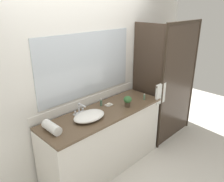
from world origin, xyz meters
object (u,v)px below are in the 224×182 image
object	(u,v)px
amenity_bottle_body_wash	(144,97)
amenity_bottle_shampoo	(101,103)
sink_basin	(89,116)
faucet	(80,110)
potted_plant	(128,101)
rolled_towel_near_edge	(52,127)
soap_dish	(109,104)

from	to	relation	value
amenity_bottle_body_wash	amenity_bottle_shampoo	size ratio (longest dim) A/B	0.94
sink_basin	faucet	xyz separation A→B (m)	(0.00, 0.19, 0.01)
faucet	amenity_bottle_body_wash	xyz separation A→B (m)	(0.96, -0.31, -0.01)
sink_basin	potted_plant	xyz separation A→B (m)	(0.61, -0.09, 0.05)
amenity_bottle_body_wash	faucet	bearing A→B (deg)	162.18
faucet	amenity_bottle_body_wash	size ratio (longest dim) A/B	1.79
faucet	rolled_towel_near_edge	world-z (taller)	faucet
soap_dish	sink_basin	bearing A→B (deg)	-165.40
potted_plant	rolled_towel_near_edge	size ratio (longest dim) A/B	0.60
faucet	amenity_bottle_shampoo	distance (m)	0.37
faucet	sink_basin	bearing A→B (deg)	-90.00
faucet	rolled_towel_near_edge	xyz separation A→B (m)	(-0.49, -0.13, 0.00)
sink_basin	amenity_bottle_body_wash	distance (m)	0.97
amenity_bottle_shampoo	sink_basin	bearing A→B (deg)	-153.51
soap_dish	amenity_bottle_shampoo	world-z (taller)	amenity_bottle_shampoo
faucet	potted_plant	xyz separation A→B (m)	(0.61, -0.29, 0.03)
rolled_towel_near_edge	faucet	bearing A→B (deg)	14.88
sink_basin	potted_plant	size ratio (longest dim) A/B	2.78
soap_dish	amenity_bottle_body_wash	world-z (taller)	amenity_bottle_body_wash
potted_plant	amenity_bottle_shampoo	bearing A→B (deg)	130.69
faucet	soap_dish	world-z (taller)	faucet
amenity_bottle_body_wash	rolled_towel_near_edge	xyz separation A→B (m)	(-1.45, 0.18, 0.01)
potted_plant	sink_basin	bearing A→B (deg)	171.26
sink_basin	rolled_towel_near_edge	xyz separation A→B (m)	(-0.49, 0.06, 0.01)
sink_basin	faucet	size ratio (longest dim) A/B	2.51
potted_plant	soap_dish	size ratio (longest dim) A/B	1.53
amenity_bottle_shampoo	rolled_towel_near_edge	world-z (taller)	rolled_towel_near_edge
sink_basin	amenity_bottle_shampoo	distance (m)	0.41
faucet	rolled_towel_near_edge	bearing A→B (deg)	-165.12
potted_plant	amenity_bottle_body_wash	size ratio (longest dim) A/B	1.62
sink_basin	rolled_towel_near_edge	distance (m)	0.49
potted_plant	amenity_bottle_shampoo	size ratio (longest dim) A/B	1.52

